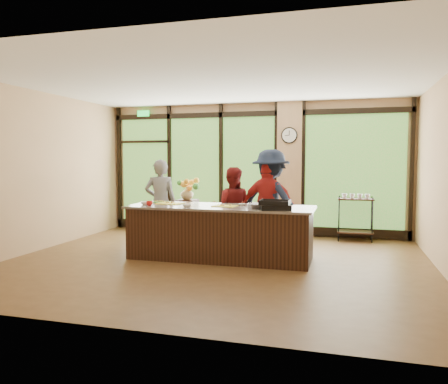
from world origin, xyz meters
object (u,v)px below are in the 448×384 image
Objects in this scene: cook_left at (161,203)px; island_base at (220,233)px; cook_right at (271,201)px; flower_stand at (187,218)px; bar_cart at (355,213)px; roasting_pan at (275,207)px.

island_base is at bearing 137.77° from cook_left.
cook_right is 2.28× the size of flower_stand.
cook_right is 1.91× the size of bar_cart.
roasting_pan is 0.57× the size of flower_stand.
flower_stand is at bearing 125.55° from island_base.
island_base is 1.63× the size of cook_right.
roasting_pan is at bearing 124.37° from cook_right.
cook_right is at bearing -23.56° from flower_stand.
cook_left is at bearing -158.05° from bar_cart.
island_base is 1.16m from roasting_pan.
roasting_pan is 2.96m from bar_cart.
cook_left is 0.91× the size of cook_right.
cook_left is (-1.45, 0.75, 0.42)m from island_base.
cook_right is 4.02× the size of roasting_pan.
bar_cart is at bearing 11.05° from flower_stand.
island_base is at bearing -135.41° from bar_cart.
cook_left is 2.65m from roasting_pan.
cook_right is at bearing 85.26° from roasting_pan.
island_base is 6.55× the size of roasting_pan.
cook_left is 2.19m from cook_right.
bar_cart is at bearing 46.34° from roasting_pan.
cook_left is 3.64× the size of roasting_pan.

